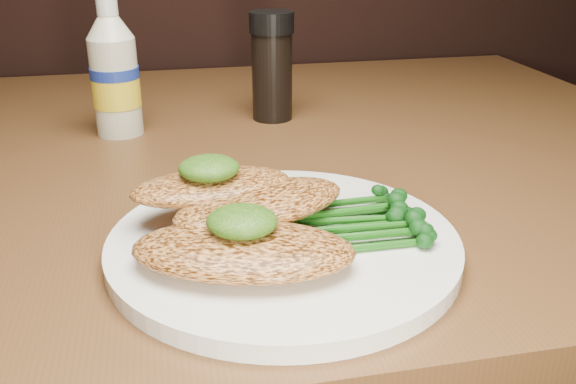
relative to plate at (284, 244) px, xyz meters
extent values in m
cylinder|color=white|center=(0.00, 0.00, 0.00)|extent=(0.27, 0.27, 0.01)
ellipsoid|color=#D18442|center=(-0.04, -0.04, 0.02)|extent=(0.17, 0.12, 0.02)
ellipsoid|color=#D18442|center=(-0.01, 0.02, 0.03)|extent=(0.16, 0.12, 0.02)
ellipsoid|color=#D18442|center=(-0.05, 0.04, 0.03)|extent=(0.13, 0.08, 0.02)
ellipsoid|color=#113808|center=(-0.04, -0.03, 0.04)|extent=(0.06, 0.06, 0.02)
ellipsoid|color=#113808|center=(-0.05, 0.04, 0.05)|extent=(0.05, 0.05, 0.02)
camera|label=1|loc=(-0.08, -0.41, 0.23)|focal=38.95mm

